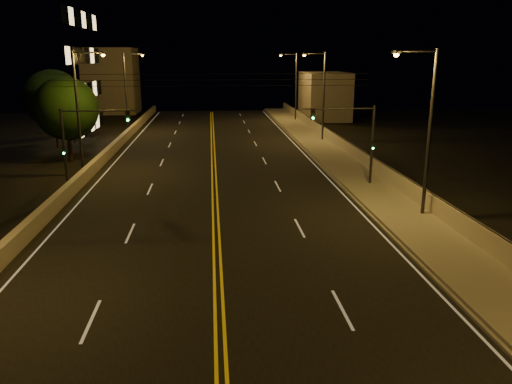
{
  "coord_description": "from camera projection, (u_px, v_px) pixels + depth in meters",
  "views": [
    {
      "loc": [
        -0.13,
        -5.65,
        8.99
      ],
      "look_at": [
        2.0,
        18.0,
        2.5
      ],
      "focal_mm": 35.0,
      "sensor_mm": 36.0,
      "label": 1
    }
  ],
  "objects": [
    {
      "name": "road",
      "position": [
        216.0,
        227.0,
        27.02
      ],
      "size": [
        18.0,
        120.0,
        0.02
      ],
      "primitive_type": "cube",
      "color": "black",
      "rests_on": "ground"
    },
    {
      "name": "sidewalk",
      "position": [
        409.0,
        219.0,
        27.92
      ],
      "size": [
        3.6,
        120.0,
        0.3
      ],
      "primitive_type": "cube",
      "color": "gray",
      "rests_on": "ground"
    },
    {
      "name": "curb",
      "position": [
        376.0,
        222.0,
        27.78
      ],
      "size": [
        0.14,
        120.0,
        0.15
      ],
      "primitive_type": "cube",
      "color": "gray",
      "rests_on": "ground"
    },
    {
      "name": "parapet_wall",
      "position": [
        439.0,
        207.0,
        27.89
      ],
      "size": [
        0.3,
        120.0,
        1.0
      ],
      "primitive_type": "cube",
      "color": "#ADA290",
      "rests_on": "sidewalk"
    },
    {
      "name": "jersey_barrier",
      "position": [
        33.0,
        225.0,
        26.07
      ],
      "size": [
        0.45,
        120.0,
        0.93
      ],
      "primitive_type": "cube",
      "color": "#ADA290",
      "rests_on": "ground"
    },
    {
      "name": "distant_building_right",
      "position": [
        324.0,
        96.0,
        72.96
      ],
      "size": [
        6.0,
        10.0,
        6.72
      ],
      "primitive_type": "cube",
      "color": "gray",
      "rests_on": "ground"
    },
    {
      "name": "distant_building_left",
      "position": [
        112.0,
        81.0,
        80.61
      ],
      "size": [
        8.0,
        8.0,
        10.26
      ],
      "primitive_type": "cube",
      "color": "gray",
      "rests_on": "ground"
    },
    {
      "name": "parapet_rail",
      "position": [
        439.0,
        198.0,
        27.75
      ],
      "size": [
        0.06,
        120.0,
        0.06
      ],
      "primitive_type": "cylinder",
      "rotation": [
        1.57,
        0.0,
        0.0
      ],
      "color": "black",
      "rests_on": "parapet_wall"
    },
    {
      "name": "lane_markings",
      "position": [
        216.0,
        228.0,
        26.95
      ],
      "size": [
        17.32,
        116.0,
        0.0
      ],
      "color": "silver",
      "rests_on": "road"
    },
    {
      "name": "streetlight_1",
      "position": [
        426.0,
        124.0,
        27.16
      ],
      "size": [
        2.55,
        0.28,
        9.39
      ],
      "color": "#2D2D33",
      "rests_on": "ground"
    },
    {
      "name": "streetlight_2",
      "position": [
        321.0,
        91.0,
        52.47
      ],
      "size": [
        2.55,
        0.28,
        9.39
      ],
      "color": "#2D2D33",
      "rests_on": "ground"
    },
    {
      "name": "streetlight_3",
      "position": [
        294.0,
        83.0,
        69.33
      ],
      "size": [
        2.55,
        0.28,
        9.39
      ],
      "color": "#2D2D33",
      "rests_on": "ground"
    },
    {
      "name": "streetlight_5",
      "position": [
        81.0,
        105.0,
        37.73
      ],
      "size": [
        2.55,
        0.28,
        9.39
      ],
      "color": "#2D2D33",
      "rests_on": "ground"
    },
    {
      "name": "streetlight_6",
      "position": [
        128.0,
        87.0,
        59.37
      ],
      "size": [
        2.55,
        0.28,
        9.39
      ],
      "color": "#2D2D33",
      "rests_on": "ground"
    },
    {
      "name": "traffic_signal_right",
      "position": [
        358.0,
        136.0,
        34.37
      ],
      "size": [
        5.11,
        0.31,
        5.74
      ],
      "color": "#2D2D33",
      "rests_on": "ground"
    },
    {
      "name": "traffic_signal_left",
      "position": [
        80.0,
        140.0,
        32.75
      ],
      "size": [
        5.11,
        0.31,
        5.74
      ],
      "color": "#2D2D33",
      "rests_on": "ground"
    },
    {
      "name": "overhead_wires",
      "position": [
        212.0,
        80.0,
        34.2
      ],
      "size": [
        22.0,
        0.03,
        0.83
      ],
      "color": "black"
    },
    {
      "name": "tree_0",
      "position": [
        66.0,
        109.0,
        42.78
      ],
      "size": [
        5.41,
        5.41,
        7.33
      ],
      "color": "black",
      "rests_on": "ground"
    },
    {
      "name": "tree_1",
      "position": [
        53.0,
        99.0,
        49.54
      ],
      "size": [
        5.72,
        5.72,
        7.75
      ],
      "color": "black",
      "rests_on": "ground"
    }
  ]
}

